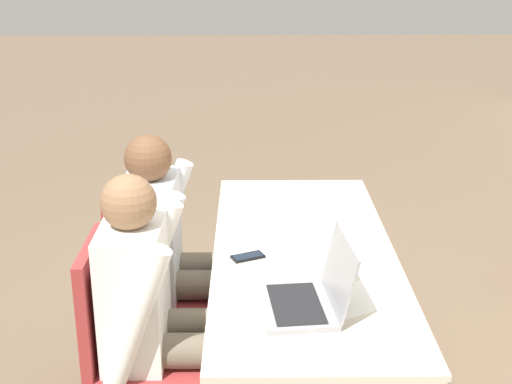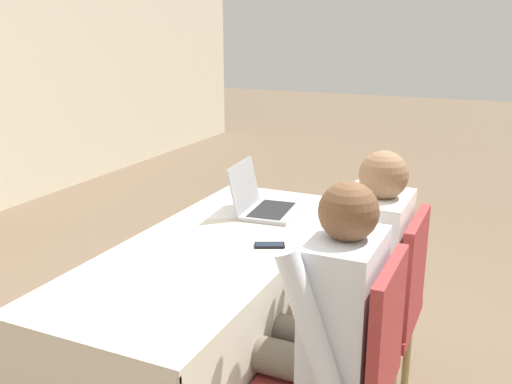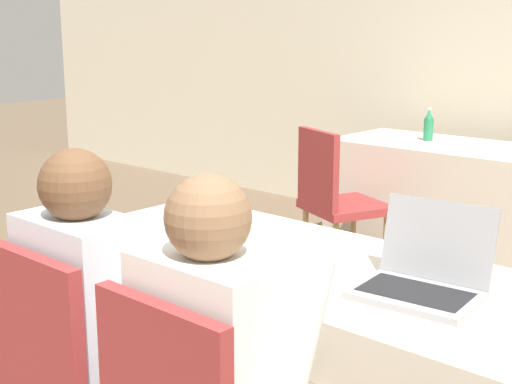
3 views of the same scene
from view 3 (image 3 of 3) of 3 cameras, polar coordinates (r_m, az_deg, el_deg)
name	(u,v)px [view 3 (image 3 of 3)]	position (r m, az deg, el deg)	size (l,w,h in m)	color
conference_table_near	(295,312)	(2.37, 3.14, -9.59)	(1.72, 0.72, 0.75)	beige
conference_table_far	(467,176)	(4.68, 16.55, 1.23)	(1.72, 0.72, 0.75)	beige
laptop	(422,278)	(2.04, 13.14, -6.72)	(0.35, 0.32, 0.24)	#99999E
cell_phone	(265,278)	(2.10, 0.73, -6.92)	(0.11, 0.14, 0.01)	black
paper_beside_laptop	(429,276)	(2.20, 13.68, -6.55)	(0.32, 0.36, 0.00)	white
water_bottle	(429,126)	(4.81, 13.64, 5.16)	(0.06, 0.06, 0.22)	#288456
chair_near_left	(79,379)	(2.16, -14.01, -14.31)	(0.44, 0.44, 0.90)	tan
chair_far_spare	(335,197)	(4.26, 6.36, -0.37)	(0.58, 0.58, 0.90)	tan
person_checkered_shirt	(105,316)	(2.15, -11.96, -9.69)	(0.50, 0.52, 1.16)	#665B4C
person_white_shirt	(233,371)	(1.80, -1.86, -14.15)	(0.50, 0.52, 1.16)	#665B4C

